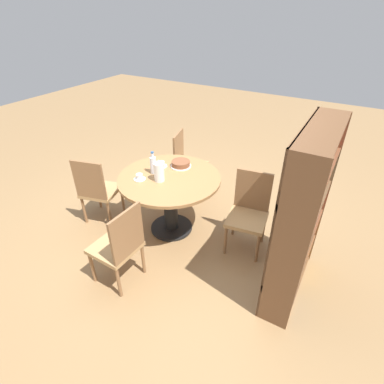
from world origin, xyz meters
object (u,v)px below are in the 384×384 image
cake_main (181,164)px  chair_c (98,189)px  chair_d (119,245)px  bookshelf (299,218)px  chair_b (187,162)px  cup_b (140,177)px  water_bottle (153,165)px  coffee_pot (159,171)px  cup_a (162,164)px  chair_a (249,211)px

cake_main → chair_c: bearing=-56.1°
chair_d → bookshelf: (-0.78, 1.45, 0.37)m
chair_b → cup_b: (1.10, 0.04, 0.31)m
chair_d → chair_c: bearing=-122.6°
water_bottle → bookshelf: bearing=85.1°
coffee_pot → cake_main: coffee_pot is taller
bookshelf → cup_a: (-0.32, -1.71, -0.06)m
chair_c → water_bottle: 0.84m
water_bottle → cup_b: size_ratio=2.02×
chair_a → coffee_pot: bearing=-169.7°
chair_a → chair_b: size_ratio=1.00×
chair_c → cup_a: chair_c is taller
chair_d → coffee_pot: coffee_pot is taller
chair_c → bookshelf: 2.40m
chair_d → coffee_pot: (-0.81, -0.08, 0.40)m
bookshelf → cup_b: size_ratio=12.57×
cup_a → chair_b: bearing=-174.3°
chair_b → cup_b: bearing=167.8°
chair_c → cup_b: (-0.09, 0.63, 0.31)m
cup_a → bookshelf: bearing=79.2°
chair_c → cake_main: (-0.58, 0.87, 0.32)m
chair_b → coffee_pot: 1.11m
chair_d → bookshelf: 1.68m
chair_a → water_bottle: 1.21m
cup_a → water_bottle: bearing=4.7°
chair_b → chair_c: bearing=139.4°
chair_c → chair_a: bearing=-178.9°
chair_b → cake_main: (0.61, 0.27, 0.32)m
cup_a → cup_b: same height
coffee_pot → cup_b: 0.25m
chair_c → bookshelf: (-0.14, 2.37, 0.37)m
chair_b → coffee_pot: bearing=179.5°
chair_c → water_bottle: bearing=-171.8°
chair_c → cup_a: (-0.47, 0.67, 0.31)m
water_bottle → cup_a: water_bottle is taller
chair_d → water_bottle: (-0.92, -0.24, 0.39)m
chair_a → water_bottle: water_bottle is taller
chair_d → cup_b: 0.84m
chair_d → cup_b: bearing=-156.0°
bookshelf → water_bottle: 1.70m
chair_a → chair_d: bearing=-136.0°
chair_a → coffee_pot: size_ratio=3.60×
bookshelf → chair_d: bearing=118.2°
chair_d → coffee_pot: size_ratio=3.60×
chair_d → water_bottle: 1.03m
chair_a → coffee_pot: coffee_pot is taller
water_bottle → cup_a: (-0.18, -0.01, -0.08)m
cup_b → coffee_pot: bearing=113.8°
chair_d → cup_a: chair_d is taller
chair_b → water_bottle: bearing=171.4°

